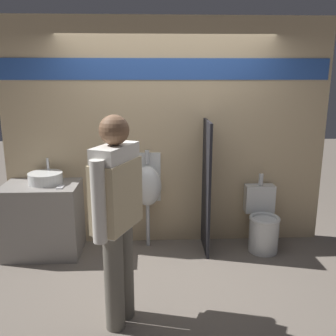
% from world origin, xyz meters
% --- Properties ---
extents(ground_plane, '(16.00, 16.00, 0.00)m').
position_xyz_m(ground_plane, '(0.00, 0.00, 0.00)').
color(ground_plane, '#70665B').
extents(display_wall, '(3.85, 0.07, 2.70)m').
position_xyz_m(display_wall, '(0.00, 0.60, 1.36)').
color(display_wall, tan).
rests_on(display_wall, ground_plane).
extents(sink_counter, '(0.86, 0.58, 0.84)m').
position_xyz_m(sink_counter, '(-1.45, 0.28, 0.42)').
color(sink_counter, gray).
rests_on(sink_counter, ground_plane).
extents(sink_basin, '(0.39, 0.39, 0.26)m').
position_xyz_m(sink_basin, '(-1.40, 0.34, 0.91)').
color(sink_basin, silver).
rests_on(sink_basin, sink_counter).
extents(cell_phone, '(0.07, 0.14, 0.01)m').
position_xyz_m(cell_phone, '(-1.19, 0.17, 0.85)').
color(cell_phone, '#B7B7BC').
rests_on(cell_phone, sink_counter).
extents(divider_near_counter, '(0.03, 0.53, 1.56)m').
position_xyz_m(divider_near_counter, '(0.45, 0.30, 0.78)').
color(divider_near_counter, black).
rests_on(divider_near_counter, ground_plane).
extents(urinal_near_counter, '(0.34, 0.28, 1.18)m').
position_xyz_m(urinal_near_counter, '(-0.23, 0.44, 0.77)').
color(urinal_near_counter, silver).
rests_on(urinal_near_counter, ground_plane).
extents(toilet, '(0.36, 0.52, 0.89)m').
position_xyz_m(toilet, '(1.14, 0.29, 0.32)').
color(toilet, silver).
rests_on(toilet, ground_plane).
extents(person_in_vest, '(0.40, 0.57, 1.77)m').
position_xyz_m(person_in_vest, '(-0.46, -1.03, 1.03)').
color(person_in_vest, '#666056').
rests_on(person_in_vest, ground_plane).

